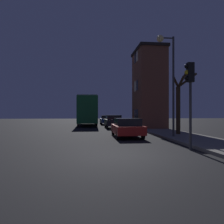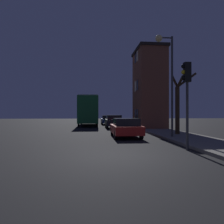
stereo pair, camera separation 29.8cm
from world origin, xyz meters
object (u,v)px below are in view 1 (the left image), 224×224
car_mid_lane (113,121)px  car_far_lane (106,120)px  bus (88,109)px  streetlamp (168,65)px  car_near_lane (127,127)px  bare_tree (179,102)px  traffic_light (190,87)px

car_mid_lane → car_far_lane: bearing=91.0°
car_mid_lane → bus: bearing=115.8°
streetlamp → car_far_lane: bearing=98.1°
car_near_lane → bus: bearing=100.6°
bus → bare_tree: bearing=-65.0°
traffic_light → bare_tree: (2.09, 5.99, -0.37)m
traffic_light → bare_tree: size_ratio=0.85×
traffic_light → bus: size_ratio=0.41×
traffic_light → car_mid_lane: size_ratio=1.01×
streetlamp → bare_tree: bearing=46.3°
bare_tree → car_mid_lane: 9.74m
bare_tree → bus: 16.24m
streetlamp → bare_tree: 3.20m
bare_tree → car_near_lane: bearing=-173.4°
traffic_light → car_far_lane: bearing=95.1°
streetlamp → bare_tree: (1.47, 1.54, -2.39)m
car_near_lane → car_mid_lane: size_ratio=1.00×
streetlamp → car_mid_lane: 11.34m
car_near_lane → car_far_lane: (-0.08, 17.33, 0.03)m
car_far_lane → car_mid_lane: bearing=-89.0°
streetlamp → car_mid_lane: (-2.49, 10.27, -4.13)m
traffic_light → car_far_lane: traffic_light is taller
bus → car_near_lane: size_ratio=2.49×
bare_tree → car_mid_lane: bare_tree is taller
bare_tree → car_far_lane: size_ratio=1.00×
bare_tree → streetlamp: bearing=-133.7°
bus → car_near_lane: 15.53m
bus → car_mid_lane: 6.83m
streetlamp → traffic_light: (-0.61, -4.45, -2.02)m
streetlamp → car_near_lane: bearing=157.2°
bus → traffic_light: bearing=-77.0°
traffic_light → car_near_lane: (-1.94, 5.52, -2.20)m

